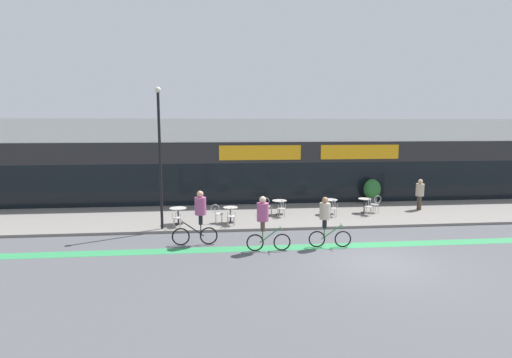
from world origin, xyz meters
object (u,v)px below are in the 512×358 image
Objects in this scene: cafe_chair_1_near at (231,215)px; lamp_post at (160,150)px; pedestrian_near_end at (420,192)px; bistro_table_2 at (279,204)px; bistro_table_1 at (230,212)px; planter_pot at (372,191)px; bistro_table_0 at (178,212)px; bistro_table_4 at (364,203)px; bistro_table_3 at (330,204)px; cafe_chair_1_side at (217,212)px; cyclist_0 at (199,214)px; cafe_chair_3_near at (333,207)px; cafe_chair_4_side at (376,203)px; cyclist_2 at (326,219)px; cafe_chair_2_near at (282,207)px; cafe_chair_0_near at (177,216)px; cyclist_1 at (264,219)px; cafe_chair_4_near at (369,206)px; cafe_chair_2_side at (267,205)px.

lamp_post reaches higher than cafe_chair_1_near.
bistro_table_2 is at bearing 0.83° from pedestrian_near_end.
planter_pot reaches higher than bistro_table_1.
bistro_table_0 is 2.51m from cafe_chair_1_near.
bistro_table_0 is 9.59m from bistro_table_4.
bistro_table_3 reaches higher than bistro_table_2.
pedestrian_near_end is (5.15, 0.58, 0.44)m from bistro_table_3.
cafe_chair_1_side is at bearing -179.66° from bistro_table_1.
cafe_chair_3_near is at bearing -151.55° from cyclist_0.
cafe_chair_4_side is 6.68m from cyclist_2.
cafe_chair_1_side is 8.42m from cafe_chair_4_side.
bistro_table_4 is 4.52m from cafe_chair_2_near.
cafe_chair_4_side reaches higher than bistro_table_1.
bistro_table_4 is 0.84× the size of cafe_chair_0_near.
cyclist_0 is (-6.50, -4.24, 0.57)m from bistro_table_3.
bistro_table_3 is 6.68m from cyclist_1.
bistro_table_0 is 7.69m from bistro_table_3.
cyclist_0 is (1.72, -2.19, -2.38)m from lamp_post.
lamp_post is at bearing 160.86° from cyclist_2.
cafe_chair_4_near is at bearing -156.57° from cyclist_0.
bistro_table_2 is (2.56, 1.46, 0.00)m from bistro_table_1.
bistro_table_4 is 9.49m from cyclist_0.
bistro_table_4 is at bearing -119.86° from planter_pot.
bistro_table_4 is at bearing 4.83° from cafe_chair_4_near.
bistro_table_4 is 0.38× the size of cyclist_2.
cafe_chair_2_side is at bearing 112.21° from cyclist_2.
cyclist_2 is (-1.63, -4.44, 0.50)m from cafe_chair_3_near.
cafe_chair_3_near and cafe_chair_4_side have the same top height.
cafe_chair_2_near is 2.59m from cafe_chair_3_near.
bistro_table_0 is 11.47m from planter_pot.
cafe_chair_1_side is 3.31m from cafe_chair_2_near.
cafe_chair_2_near is at bearing -153.46° from planter_pot.
cafe_chair_2_near is 1.00× the size of cafe_chair_3_near.
cyclist_1 is (-5.95, -4.79, 0.59)m from cafe_chair_4_near.
bistro_table_2 is 0.38× the size of cyclist_2.
bistro_table_1 is 0.83× the size of cafe_chair_4_side.
cyclist_1 reaches higher than planter_pot.
pedestrian_near_end is (12.73, 1.87, 0.44)m from bistro_table_0.
cyclist_2 is at bearing 147.92° from cafe_chair_4_near.
cyclist_2 is 1.18× the size of pedestrian_near_end.
cafe_chair_2_near is (-4.48, -0.57, -0.02)m from bistro_table_4.
bistro_table_1 reaches higher than bistro_table_2.
cafe_chair_2_near is 0.42× the size of cyclist_0.
bistro_table_0 is 5.08m from cafe_chair_2_near.
planter_pot is (0.72, 2.34, 0.26)m from cafe_chair_4_side.
cafe_chair_1_near is 4.77m from cyclist_2.
cyclist_1 is (1.09, -3.39, 0.59)m from cafe_chair_1_near.
pedestrian_near_end reaches higher than bistro_table_3.
cafe_chair_3_near is (2.59, -0.82, -0.02)m from bistro_table_2.
cyclist_0 is 4.94m from cyclist_2.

